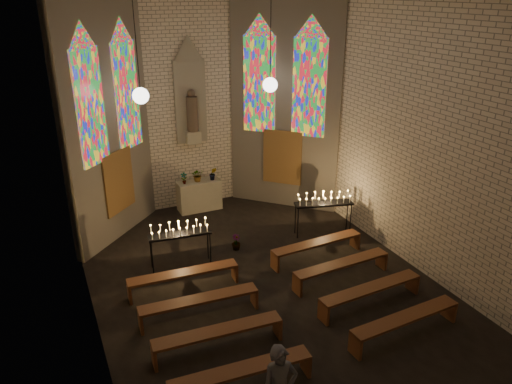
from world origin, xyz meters
TOP-DOWN VIEW (x-y plane):
  - floor at (0.00, 0.00)m, footprint 12.00×12.00m
  - room at (-0.00, 3.37)m, footprint 8.22×12.43m
  - altar at (0.00, 5.45)m, footprint 1.40×0.60m
  - flower_vase_left at (-0.50, 5.40)m, footprint 0.24×0.20m
  - flower_vase_center at (-0.02, 5.44)m, footprint 0.45×0.41m
  - flower_vase_right at (0.47, 5.36)m, footprint 0.29×0.26m
  - aisle_flower_pot at (0.06, 2.40)m, footprint 0.31×0.31m
  - votive_stand_left at (-1.60, 2.18)m, footprint 1.65×0.56m
  - votive_stand_right at (2.78, 2.23)m, footprint 1.76×0.84m
  - pew_left_0 at (-1.87, 1.04)m, footprint 2.69×0.53m
  - pew_right_0 at (1.87, 1.04)m, footprint 2.69×0.53m
  - pew_left_1 at (-1.87, -0.16)m, footprint 2.69×0.53m
  - pew_right_1 at (1.87, -0.16)m, footprint 2.69×0.53m
  - pew_left_2 at (-1.87, -1.36)m, footprint 2.69×0.53m
  - pew_right_2 at (1.87, -1.36)m, footprint 2.69×0.53m
  - pew_left_3 at (-1.87, -2.56)m, footprint 2.69×0.53m
  - pew_right_3 at (1.87, -2.56)m, footprint 2.69×0.53m

SIDE VIEW (x-z plane):
  - floor at x=0.00m, z-range 0.00..0.00m
  - aisle_flower_pot at x=0.06m, z-range 0.00..0.45m
  - pew_left_0 at x=-1.87m, z-range 0.16..0.67m
  - pew_right_0 at x=1.87m, z-range 0.16..0.67m
  - pew_left_1 at x=-1.87m, z-range 0.16..0.67m
  - pew_right_1 at x=1.87m, z-range 0.16..0.67m
  - pew_left_2 at x=-1.87m, z-range 0.16..0.67m
  - pew_right_2 at x=1.87m, z-range 0.16..0.67m
  - pew_left_3 at x=-1.87m, z-range 0.16..0.67m
  - pew_right_3 at x=1.87m, z-range 0.16..0.67m
  - altar at x=0.00m, z-range 0.00..1.00m
  - votive_stand_left at x=-1.60m, z-range 0.43..1.62m
  - votive_stand_right at x=2.78m, z-range 0.45..1.71m
  - flower_vase_left at x=-0.50m, z-range 1.00..1.39m
  - flower_vase_center at x=-0.02m, z-range 1.00..1.43m
  - flower_vase_right at x=0.47m, z-range 1.00..1.43m
  - room at x=0.00m, z-range 0.21..7.22m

